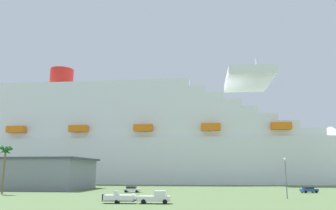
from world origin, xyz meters
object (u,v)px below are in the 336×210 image
cruise_ship (114,143)px  pickup_truck (156,197)px  parked_car_red_hatchback (58,187)px  parked_car_blue_suv (309,190)px  parked_car_white_van (132,189)px  street_lamp (286,172)px  small_boat_on_trailer (122,198)px  palm_tree (5,154)px

cruise_ship → pickup_truck: (31.68, -97.48, -17.72)m
cruise_ship → parked_car_red_hatchback: cruise_ship is taller
pickup_truck → parked_car_blue_suv: pickup_truck is taller
parked_car_white_van → parked_car_red_hatchback: 26.86m
cruise_ship → street_lamp: size_ratio=28.95×
small_boat_on_trailer → palm_tree: size_ratio=0.63×
palm_tree → parked_car_blue_suv: bearing=8.7°
street_lamp → parked_car_red_hatchback: street_lamp is taller
parked_car_blue_suv → palm_tree: bearing=-171.3°
street_lamp → parked_car_white_van: (-35.87, 17.82, -4.58)m
street_lamp → parked_car_blue_suv: bearing=62.3°
street_lamp → pickup_truck: bearing=-153.8°
pickup_truck → palm_tree: bearing=152.6°
palm_tree → street_lamp: size_ratio=1.42×
parked_car_red_hatchback → parked_car_white_van: bearing=-23.3°
small_boat_on_trailer → palm_tree: bearing=148.7°
cruise_ship → parked_car_blue_suv: size_ratio=52.19×
pickup_truck → parked_car_white_van: (-10.11, 30.50, -0.21)m
palm_tree → parked_car_white_van: 33.31m
palm_tree → small_boat_on_trailer: bearing=-31.3°
pickup_truck → palm_tree: palm_tree is taller
cruise_ship → parked_car_blue_suv: bearing=-43.5°
parked_car_white_van → parked_car_red_hatchback: same height
palm_tree → street_lamp: (66.51, -8.42, -4.50)m
cruise_ship → parked_car_red_hatchback: bearing=-93.1°
pickup_truck → street_lamp: street_lamp is taller
parked_car_red_hatchback → pickup_truck: bearing=-49.8°
cruise_ship → pickup_truck: cruise_ship is taller
palm_tree → parked_car_white_van: bearing=17.1°
pickup_truck → parked_car_white_van: bearing=108.3°
cruise_ship → parked_car_white_van: size_ratio=53.41×
pickup_truck → parked_car_red_hatchback: 53.87m
cruise_ship → parked_car_white_van: (21.57, -66.98, -17.93)m
palm_tree → parked_car_red_hatchback: 22.81m
cruise_ship → parked_car_white_van: 72.62m
cruise_ship → small_boat_on_trailer: (25.78, -97.62, -17.79)m
palm_tree → parked_car_red_hatchback: size_ratio=2.61×
parked_car_white_van → small_boat_on_trailer: bearing=-82.2°
pickup_truck → street_lamp: (25.76, 12.67, 4.37)m
small_boat_on_trailer → street_lamp: street_lamp is taller
palm_tree → parked_car_blue_suv: (77.13, 11.84, -9.07)m
small_boat_on_trailer → parked_car_red_hatchback: small_boat_on_trailer is taller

